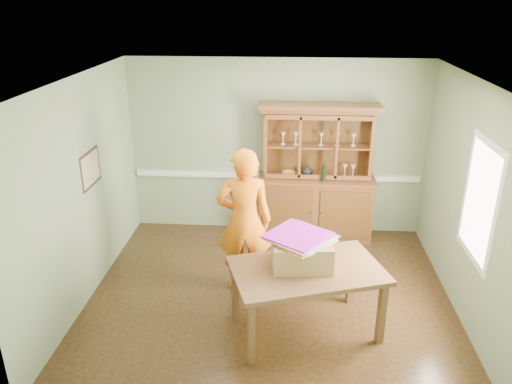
# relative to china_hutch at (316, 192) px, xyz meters

# --- Properties ---
(floor) EXTENTS (4.50, 4.50, 0.00)m
(floor) POSITION_rel_china_hutch_xyz_m (-0.62, -1.76, -0.73)
(floor) COLOR #4C3318
(floor) RESTS_ON ground
(ceiling) EXTENTS (4.50, 4.50, 0.00)m
(ceiling) POSITION_rel_china_hutch_xyz_m (-0.62, -1.76, 1.97)
(ceiling) COLOR white
(ceiling) RESTS_ON wall_back
(wall_back) EXTENTS (4.50, 0.00, 4.50)m
(wall_back) POSITION_rel_china_hutch_xyz_m (-0.62, 0.24, 0.62)
(wall_back) COLOR gray
(wall_back) RESTS_ON floor
(wall_left) EXTENTS (0.00, 4.00, 4.00)m
(wall_left) POSITION_rel_china_hutch_xyz_m (-2.87, -1.76, 0.62)
(wall_left) COLOR gray
(wall_left) RESTS_ON floor
(wall_right) EXTENTS (0.00, 4.00, 4.00)m
(wall_right) POSITION_rel_china_hutch_xyz_m (1.63, -1.76, 0.62)
(wall_right) COLOR gray
(wall_right) RESTS_ON floor
(wall_front) EXTENTS (4.50, 0.00, 4.50)m
(wall_front) POSITION_rel_china_hutch_xyz_m (-0.62, -3.76, 0.62)
(wall_front) COLOR gray
(wall_front) RESTS_ON floor
(chair_rail) EXTENTS (4.41, 0.05, 0.08)m
(chair_rail) POSITION_rel_china_hutch_xyz_m (-0.62, 0.21, 0.17)
(chair_rail) COLOR white
(chair_rail) RESTS_ON wall_back
(framed_map) EXTENTS (0.03, 0.60, 0.46)m
(framed_map) POSITION_rel_china_hutch_xyz_m (-2.85, -1.46, 0.82)
(framed_map) COLOR black
(framed_map) RESTS_ON wall_left
(window_panel) EXTENTS (0.03, 0.96, 1.36)m
(window_panel) POSITION_rel_china_hutch_xyz_m (1.61, -2.06, 0.77)
(window_panel) COLOR white
(window_panel) RESTS_ON wall_right
(china_hutch) EXTENTS (1.77, 0.58, 2.08)m
(china_hutch) POSITION_rel_china_hutch_xyz_m (0.00, 0.00, 0.00)
(china_hutch) COLOR brown
(china_hutch) RESTS_ON floor
(dining_table) EXTENTS (1.83, 1.42, 0.80)m
(dining_table) POSITION_rel_china_hutch_xyz_m (-0.19, -2.40, -0.02)
(dining_table) COLOR brown
(dining_table) RESTS_ON floor
(cardboard_box) EXTENTS (0.68, 0.57, 0.29)m
(cardboard_box) POSITION_rel_china_hutch_xyz_m (-0.25, -2.32, 0.22)
(cardboard_box) COLOR #A88357
(cardboard_box) RESTS_ON dining_table
(kite_stack) EXTENTS (0.81, 0.81, 0.06)m
(kite_stack) POSITION_rel_china_hutch_xyz_m (-0.27, -2.30, 0.40)
(kite_stack) COLOR #2C98D2
(kite_stack) RESTS_ON cardboard_box
(person) EXTENTS (0.73, 0.51, 1.88)m
(person) POSITION_rel_china_hutch_xyz_m (-0.95, -1.56, 0.21)
(person) COLOR orange
(person) RESTS_ON floor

